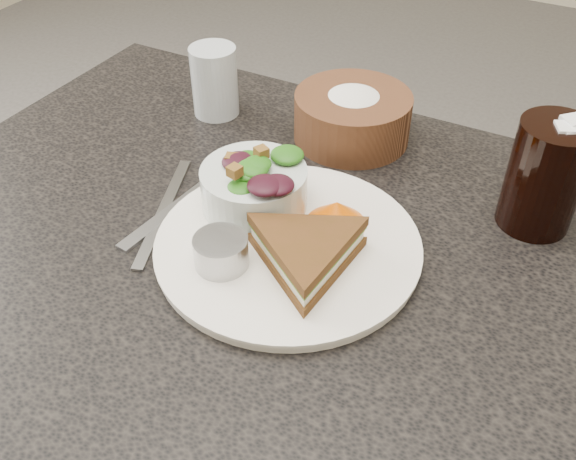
% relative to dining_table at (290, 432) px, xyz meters
% --- Properties ---
extents(dining_table, '(1.00, 0.70, 0.75)m').
position_rel_dining_table_xyz_m(dining_table, '(0.00, 0.00, 0.00)').
color(dining_table, black).
rests_on(dining_table, floor).
extents(dinner_plate, '(0.29, 0.29, 0.01)m').
position_rel_dining_table_xyz_m(dinner_plate, '(-0.00, -0.01, 0.38)').
color(dinner_plate, white).
rests_on(dinner_plate, dining_table).
extents(sandwich, '(0.21, 0.21, 0.04)m').
position_rel_dining_table_xyz_m(sandwich, '(0.04, -0.03, 0.41)').
color(sandwich, '#4A2A13').
rests_on(sandwich, dinner_plate).
extents(salad_bowl, '(0.14, 0.14, 0.07)m').
position_rel_dining_table_xyz_m(salad_bowl, '(-0.07, 0.03, 0.42)').
color(salad_bowl, silver).
rests_on(salad_bowl, dinner_plate).
extents(dressing_ramekin, '(0.07, 0.07, 0.03)m').
position_rel_dining_table_xyz_m(dressing_ramekin, '(-0.05, -0.07, 0.41)').
color(dressing_ramekin, '#9C9D9F').
rests_on(dressing_ramekin, dinner_plate).
extents(orange_wedge, '(0.10, 0.10, 0.03)m').
position_rel_dining_table_xyz_m(orange_wedge, '(0.03, 0.05, 0.40)').
color(orange_wedge, '#E75900').
rests_on(orange_wedge, dinner_plate).
extents(fork, '(0.04, 0.17, 0.00)m').
position_rel_dining_table_xyz_m(fork, '(-0.16, -0.01, 0.38)').
color(fork, '#AAADB5').
rests_on(fork, dining_table).
extents(knife, '(0.09, 0.20, 0.00)m').
position_rel_dining_table_xyz_m(knife, '(-0.17, -0.02, 0.38)').
color(knife, '#989A9C').
rests_on(knife, dining_table).
extents(bread_basket, '(0.21, 0.21, 0.09)m').
position_rel_dining_table_xyz_m(bread_basket, '(-0.03, 0.24, 0.42)').
color(bread_basket, brown).
rests_on(bread_basket, dining_table).
extents(cola_glass, '(0.11, 0.11, 0.14)m').
position_rel_dining_table_xyz_m(cola_glass, '(0.23, 0.17, 0.45)').
color(cola_glass, black).
rests_on(cola_glass, dining_table).
extents(water_glass, '(0.08, 0.08, 0.10)m').
position_rel_dining_table_xyz_m(water_glass, '(-0.24, 0.22, 0.43)').
color(water_glass, '#AFB8BE').
rests_on(water_glass, dining_table).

